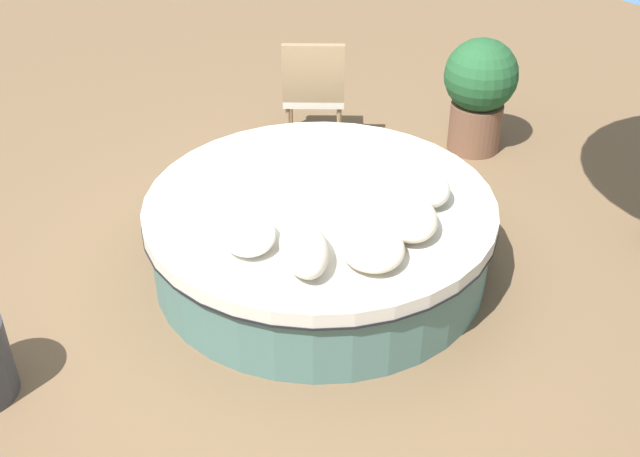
{
  "coord_description": "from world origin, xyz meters",
  "views": [
    {
      "loc": [
        4.41,
        -0.72,
        3.34
      ],
      "look_at": [
        0.0,
        0.0,
        0.34
      ],
      "focal_mm": 44.62,
      "sensor_mm": 36.0,
      "label": 1
    }
  ],
  "objects_px": {
    "throw_pillow_1": "(304,248)",
    "patio_chair": "(314,87)",
    "throw_pillow_2": "(371,247)",
    "throw_pillow_0": "(248,234)",
    "throw_pillow_4": "(426,187)",
    "round_bed": "(320,234)",
    "throw_pillow_3": "(406,216)",
    "planter": "(479,89)"
  },
  "relations": [
    {
      "from": "round_bed",
      "to": "throw_pillow_1",
      "type": "xyz_separation_m",
      "value": [
        0.67,
        -0.2,
        0.37
      ]
    },
    {
      "from": "throw_pillow_1",
      "to": "throw_pillow_4",
      "type": "relative_size",
      "value": 1.36
    },
    {
      "from": "patio_chair",
      "to": "throw_pillow_2",
      "type": "bearing_deg",
      "value": -80.89
    },
    {
      "from": "throw_pillow_4",
      "to": "planter",
      "type": "bearing_deg",
      "value": 150.42
    },
    {
      "from": "patio_chair",
      "to": "throw_pillow_4",
      "type": "bearing_deg",
      "value": -66.78
    },
    {
      "from": "round_bed",
      "to": "planter",
      "type": "distance_m",
      "value": 2.26
    },
    {
      "from": "planter",
      "to": "throw_pillow_1",
      "type": "bearing_deg",
      "value": -39.67
    },
    {
      "from": "throw_pillow_4",
      "to": "throw_pillow_2",
      "type": "bearing_deg",
      "value": -40.33
    },
    {
      "from": "throw_pillow_0",
      "to": "planter",
      "type": "distance_m",
      "value": 2.91
    },
    {
      "from": "planter",
      "to": "throw_pillow_2",
      "type": "bearing_deg",
      "value": -32.67
    },
    {
      "from": "throw_pillow_2",
      "to": "patio_chair",
      "type": "bearing_deg",
      "value": 178.84
    },
    {
      "from": "patio_chair",
      "to": "planter",
      "type": "relative_size",
      "value": 0.98
    },
    {
      "from": "throw_pillow_1",
      "to": "throw_pillow_0",
      "type": "bearing_deg",
      "value": -127.22
    },
    {
      "from": "throw_pillow_3",
      "to": "planter",
      "type": "distance_m",
      "value": 2.27
    },
    {
      "from": "throw_pillow_2",
      "to": "throw_pillow_3",
      "type": "height_order",
      "value": "throw_pillow_3"
    },
    {
      "from": "throw_pillow_4",
      "to": "patio_chair",
      "type": "height_order",
      "value": "patio_chair"
    },
    {
      "from": "throw_pillow_0",
      "to": "patio_chair",
      "type": "relative_size",
      "value": 0.45
    },
    {
      "from": "throw_pillow_1",
      "to": "patio_chair",
      "type": "distance_m",
      "value": 2.53
    },
    {
      "from": "throw_pillow_1",
      "to": "patio_chair",
      "type": "xyz_separation_m",
      "value": [
        -2.49,
        0.45,
        -0.1
      ]
    },
    {
      "from": "round_bed",
      "to": "throw_pillow_4",
      "type": "bearing_deg",
      "value": 81.06
    },
    {
      "from": "throw_pillow_0",
      "to": "throw_pillow_2",
      "type": "bearing_deg",
      "value": 69.81
    },
    {
      "from": "throw_pillow_0",
      "to": "throw_pillow_1",
      "type": "distance_m",
      "value": 0.39
    },
    {
      "from": "throw_pillow_0",
      "to": "planter",
      "type": "xyz_separation_m",
      "value": [
        -1.97,
        2.14,
        -0.07
      ]
    },
    {
      "from": "throw_pillow_1",
      "to": "throw_pillow_4",
      "type": "xyz_separation_m",
      "value": [
        -0.56,
        0.89,
        -0.0
      ]
    },
    {
      "from": "throw_pillow_1",
      "to": "patio_chair",
      "type": "bearing_deg",
      "value": 169.78
    },
    {
      "from": "throw_pillow_0",
      "to": "throw_pillow_2",
      "type": "height_order",
      "value": "throw_pillow_2"
    },
    {
      "from": "throw_pillow_1",
      "to": "patio_chair",
      "type": "relative_size",
      "value": 0.56
    },
    {
      "from": "throw_pillow_4",
      "to": "patio_chair",
      "type": "relative_size",
      "value": 0.42
    },
    {
      "from": "patio_chair",
      "to": "throw_pillow_1",
      "type": "bearing_deg",
      "value": -89.95
    },
    {
      "from": "throw_pillow_1",
      "to": "throw_pillow_3",
      "type": "relative_size",
      "value": 1.04
    },
    {
      "from": "throw_pillow_0",
      "to": "throw_pillow_1",
      "type": "relative_size",
      "value": 0.79
    },
    {
      "from": "throw_pillow_4",
      "to": "throw_pillow_3",
      "type": "bearing_deg",
      "value": -34.98
    },
    {
      "from": "throw_pillow_0",
      "to": "planter",
      "type": "relative_size",
      "value": 0.44
    },
    {
      "from": "throw_pillow_0",
      "to": "throw_pillow_3",
      "type": "xyz_separation_m",
      "value": [
        -0.01,
        0.98,
        0.02
      ]
    },
    {
      "from": "throw_pillow_0",
      "to": "throw_pillow_1",
      "type": "bearing_deg",
      "value": 52.78
    },
    {
      "from": "throw_pillow_2",
      "to": "planter",
      "type": "relative_size",
      "value": 0.48
    },
    {
      "from": "throw_pillow_0",
      "to": "patio_chair",
      "type": "distance_m",
      "value": 2.38
    },
    {
      "from": "throw_pillow_2",
      "to": "round_bed",
      "type": "bearing_deg",
      "value": -164.38
    },
    {
      "from": "round_bed",
      "to": "throw_pillow_0",
      "type": "height_order",
      "value": "throw_pillow_0"
    },
    {
      "from": "round_bed",
      "to": "throw_pillow_4",
      "type": "height_order",
      "value": "throw_pillow_4"
    },
    {
      "from": "throw_pillow_4",
      "to": "patio_chair",
      "type": "xyz_separation_m",
      "value": [
        -1.93,
        -0.44,
        -0.1
      ]
    },
    {
      "from": "throw_pillow_1",
      "to": "throw_pillow_4",
      "type": "bearing_deg",
      "value": 121.96
    }
  ]
}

